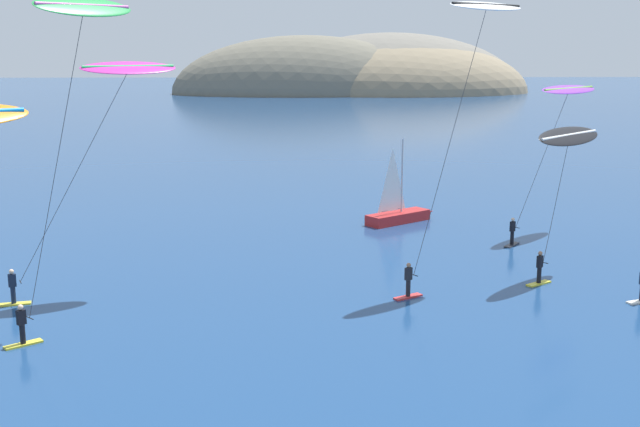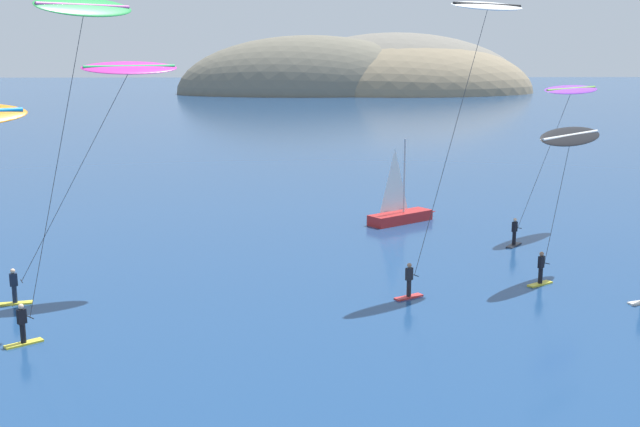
% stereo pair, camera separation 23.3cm
% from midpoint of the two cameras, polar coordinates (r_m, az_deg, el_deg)
% --- Properties ---
extents(headland_island, '(90.79, 52.31, 30.41)m').
position_cam_midpoint_polar(headland_island, '(210.38, 3.34, 8.61)').
color(headland_island, '#84755B').
rests_on(headland_island, ground).
extents(sailboat_near, '(5.33, 4.34, 5.70)m').
position_cam_midpoint_polar(sailboat_near, '(54.68, 5.68, 0.06)').
color(sailboat_near, '#B22323').
rests_on(sailboat_near, ground).
extents(kitesurfer_black, '(5.13, 5.11, 7.75)m').
position_cam_midpoint_polar(kitesurfer_black, '(42.40, 17.02, 4.61)').
color(kitesurfer_black, yellow).
rests_on(kitesurfer_black, ground).
extents(kitesurfer_white, '(6.94, 5.33, 13.90)m').
position_cam_midpoint_polar(kitesurfer_white, '(39.84, 11.04, 12.36)').
color(kitesurfer_white, red).
rests_on(kitesurfer_white, ground).
extents(kitesurfer_green, '(5.18, 5.39, 13.76)m').
position_cam_midpoint_polar(kitesurfer_green, '(34.24, -17.03, 11.89)').
color(kitesurfer_green, yellow).
rests_on(kitesurfer_green, ground).
extents(kitesurfer_purple, '(7.61, 7.39, 9.38)m').
position_cam_midpoint_polar(kitesurfer_purple, '(52.85, 16.92, 7.79)').
color(kitesurfer_purple, '#2D2D33').
rests_on(kitesurfer_purple, ground).
extents(kitesurfer_magenta, '(8.43, 4.74, 11.10)m').
position_cam_midpoint_polar(kitesurfer_magenta, '(39.18, -14.24, 8.80)').
color(kitesurfer_magenta, yellow).
rests_on(kitesurfer_magenta, ground).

